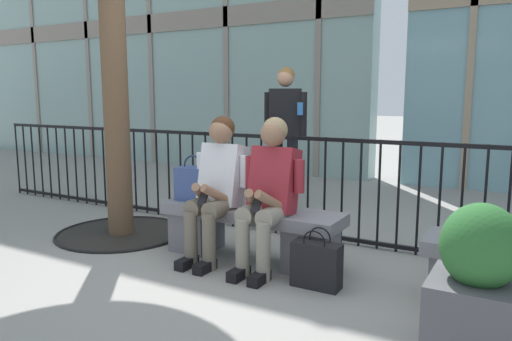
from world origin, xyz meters
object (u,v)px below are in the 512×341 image
(stone_bench, at_px, (250,228))
(planter, at_px, (478,291))
(bystander_at_railing, at_px, (285,128))
(seated_person_with_phone, at_px, (217,184))
(shopping_bag, at_px, (316,264))
(handbag_on_bench, at_px, (194,183))
(seated_person_companion, at_px, (269,189))

(stone_bench, relative_size, planter, 1.88)
(bystander_at_railing, bearing_deg, seated_person_with_phone, -80.84)
(stone_bench, xyz_separation_m, planter, (1.83, -0.82, 0.12))
(stone_bench, relative_size, bystander_at_railing, 0.94)
(stone_bench, distance_m, bystander_at_railing, 1.98)
(shopping_bag, xyz_separation_m, planter, (1.10, -0.53, 0.22))
(handbag_on_bench, xyz_separation_m, planter, (2.41, -0.81, -0.21))
(seated_person_with_phone, bearing_deg, bystander_at_railing, 99.16)
(stone_bench, xyz_separation_m, shopping_bag, (0.73, -0.30, -0.10))
(stone_bench, bearing_deg, bystander_at_railing, 107.38)
(seated_person_with_phone, height_order, planter, seated_person_with_phone)
(handbag_on_bench, bearing_deg, seated_person_with_phone, -19.58)
(seated_person_with_phone, xyz_separation_m, handbag_on_bench, (-0.33, 0.12, -0.04))
(seated_person_companion, xyz_separation_m, planter, (1.59, -0.70, -0.26))
(seated_person_companion, relative_size, bystander_at_railing, 0.71)
(seated_person_companion, xyz_separation_m, bystander_at_railing, (-0.80, 1.89, 0.35))
(seated_person_with_phone, bearing_deg, stone_bench, 27.57)
(handbag_on_bench, relative_size, shopping_bag, 0.93)
(handbag_on_bench, xyz_separation_m, shopping_bag, (1.31, -0.29, -0.43))
(seated_person_with_phone, distance_m, planter, 2.21)
(stone_bench, bearing_deg, handbag_on_bench, -179.01)
(stone_bench, bearing_deg, planter, -24.23)
(bystander_at_railing, distance_m, planter, 3.57)
(shopping_bag, height_order, bystander_at_railing, bystander_at_railing)
(seated_person_with_phone, distance_m, seated_person_companion, 0.49)
(seated_person_companion, height_order, bystander_at_railing, bystander_at_railing)
(seated_person_with_phone, height_order, bystander_at_railing, bystander_at_railing)
(seated_person_companion, bearing_deg, bystander_at_railing, 112.88)
(bystander_at_railing, relative_size, planter, 2.01)
(handbag_on_bench, distance_m, planter, 2.56)
(seated_person_with_phone, xyz_separation_m, planter, (2.08, -0.70, -0.26))
(seated_person_companion, relative_size, planter, 1.43)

